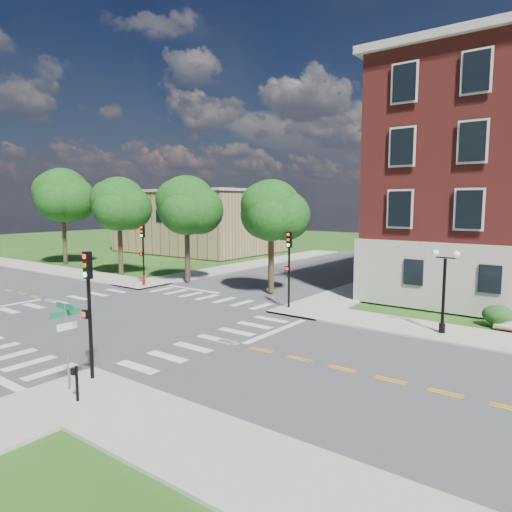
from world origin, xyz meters
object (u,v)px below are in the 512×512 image
Objects in this scene: twin_lamp_west at (444,286)px; fire_hydrant at (144,281)px; traffic_signal_nw at (143,247)px; push_button_post at (76,382)px; traffic_signal_se at (89,298)px; street_sign_pole at (66,329)px; traffic_signal_ne at (289,259)px.

fire_hydrant is (-23.04, -0.04, -2.06)m from twin_lamp_west.
fire_hydrant is (0.27, -0.23, -2.72)m from traffic_signal_nw.
push_button_post reaches higher than fire_hydrant.
traffic_signal_nw is 6.40× the size of fire_hydrant.
traffic_signal_se is 1.13× the size of twin_lamp_west.
twin_lamp_west reaches higher than fire_hydrant.
traffic_signal_se reaches higher than fire_hydrant.
traffic_signal_se is 1.42m from street_sign_pole.
street_sign_pole reaches higher than push_button_post.
twin_lamp_west is (8.97, 14.21, -0.66)m from traffic_signal_se.
fire_hydrant is at bearing 134.61° from push_button_post.
push_button_post is at bearing -19.48° from street_sign_pole.
twin_lamp_west is at bearing 60.37° from street_sign_pole.
traffic_signal_ne is at bearing 179.04° from twin_lamp_west.
traffic_signal_nw reaches higher than fire_hydrant.
twin_lamp_west is 23.13m from fire_hydrant.
traffic_signal_ne is 4.00× the size of push_button_post.
traffic_signal_ne reaches higher than twin_lamp_west.
traffic_signal_nw is 21.31m from street_sign_pole.
twin_lamp_west is at bearing 64.16° from push_button_post.
traffic_signal_se and traffic_signal_nw have the same top height.
traffic_signal_se is 20.33m from traffic_signal_nw.
traffic_signal_ne and traffic_signal_nw have the same top height.
push_button_post is (1.10, -0.39, -1.51)m from street_sign_pole.
traffic_signal_se is at bearing -122.25° from twin_lamp_west.
traffic_signal_nw is 23.32m from twin_lamp_west.
street_sign_pole is (14.61, -15.49, -0.88)m from traffic_signal_nw.
street_sign_pole is 4.13× the size of fire_hydrant.
twin_lamp_west is at bearing 0.10° from fire_hydrant.
twin_lamp_west is 17.60m from street_sign_pole.
traffic_signal_ne is 15.50m from street_sign_pole.
street_sign_pole is (-8.70, -15.30, -0.21)m from twin_lamp_west.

